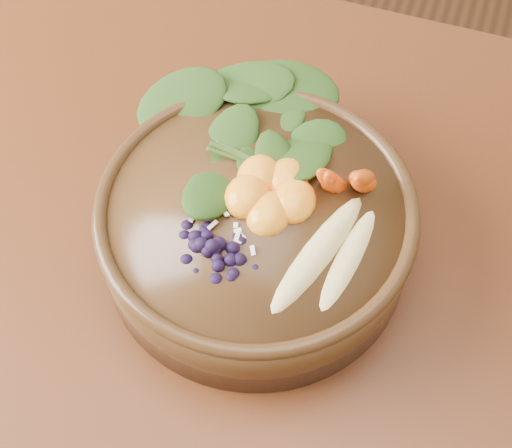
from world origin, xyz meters
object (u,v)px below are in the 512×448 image
Objects in this scene: carrot_cluster at (361,156)px; banana_halves at (335,247)px; blueberry_pile at (211,239)px; stoneware_bowl at (256,229)px; mandarin_cluster at (271,184)px; dining_table at (268,319)px; kale_heap at (262,125)px.

banana_halves is (0.00, -0.09, -0.03)m from carrot_cluster.
carrot_cluster is at bearing 48.36° from blueberry_pile.
mandarin_cluster is at bearing 61.57° from stoneware_bowl.
dining_table is 18.35× the size of carrot_cluster.
kale_heap is 0.07m from mandarin_cluster.
blueberry_pile reaches higher than stoneware_bowl.
carrot_cluster is at bearing 34.22° from stoneware_bowl.
kale_heap is at bearing 89.71° from blueberry_pile.
kale_heap reaches higher than dining_table.
stoneware_bowl is at bearing -123.69° from carrot_cluster.
banana_halves is (0.11, -0.11, -0.01)m from kale_heap.
mandarin_cluster is at bearing 170.25° from banana_halves.
blueberry_pile is at bearing -111.35° from mandarin_cluster.
dining_table is at bearing 35.08° from blueberry_pile.
banana_halves is (0.09, -0.03, 0.06)m from stoneware_bowl.
stoneware_bowl is 1.88× the size of banana_halves.
stoneware_bowl is 0.11m from kale_heap.
dining_table is 0.25m from carrot_cluster.
blueberry_pile is (-0.03, -0.08, 0.00)m from mandarin_cluster.
mandarin_cluster is (-0.08, 0.05, 0.00)m from banana_halves.
kale_heap is (-0.02, 0.08, 0.07)m from stoneware_bowl.
stoneware_bowl is at bearing 70.77° from blueberry_pile.
carrot_cluster is (0.08, 0.06, 0.09)m from stoneware_bowl.
dining_table is 0.20m from banana_halves.
banana_halves is 1.68× the size of mandarin_cluster.
blueberry_pile is at bearing -90.29° from kale_heap.
banana_halves is at bearing -31.83° from mandarin_cluster.
blueberry_pile is at bearing -109.55° from carrot_cluster.
blueberry_pile is (-0.11, -0.12, -0.02)m from carrot_cluster.
blueberry_pile is at bearing -144.92° from dining_table.
blueberry_pile reaches higher than mandarin_cluster.
dining_table is 0.23m from kale_heap.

